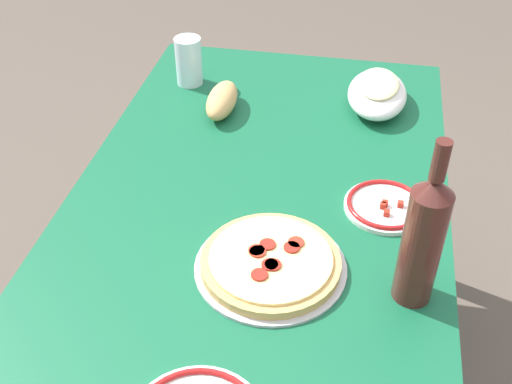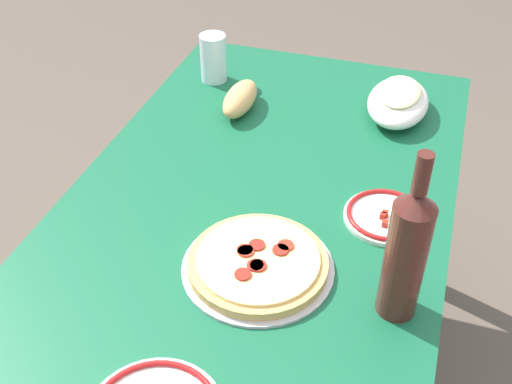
% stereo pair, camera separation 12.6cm
% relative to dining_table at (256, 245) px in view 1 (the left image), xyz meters
% --- Properties ---
extents(dining_table, '(1.40, 0.80, 0.74)m').
position_rel_dining_table_xyz_m(dining_table, '(0.00, 0.00, 0.00)').
color(dining_table, '#145938').
rests_on(dining_table, ground).
extents(pepperoni_pizza, '(0.29, 0.29, 0.03)m').
position_rel_dining_table_xyz_m(pepperoni_pizza, '(0.18, 0.06, 0.14)').
color(pepperoni_pizza, '#B7B7BC').
rests_on(pepperoni_pizza, dining_table).
extents(baked_pasta_dish, '(0.24, 0.15, 0.08)m').
position_rel_dining_table_xyz_m(baked_pasta_dish, '(-0.45, 0.23, 0.16)').
color(baked_pasta_dish, white).
rests_on(baked_pasta_dish, dining_table).
extents(wine_bottle, '(0.07, 0.07, 0.33)m').
position_rel_dining_table_xyz_m(wine_bottle, '(0.20, 0.32, 0.26)').
color(wine_bottle, '#471E19').
rests_on(wine_bottle, dining_table).
extents(water_glass, '(0.07, 0.07, 0.13)m').
position_rel_dining_table_xyz_m(water_glass, '(-0.48, -0.28, 0.19)').
color(water_glass, silver).
rests_on(water_glass, dining_table).
extents(side_plate_far, '(0.17, 0.17, 0.02)m').
position_rel_dining_table_xyz_m(side_plate_far, '(-0.03, 0.27, 0.13)').
color(side_plate_far, white).
rests_on(side_plate_far, dining_table).
extents(bread_loaf, '(0.17, 0.07, 0.06)m').
position_rel_dining_table_xyz_m(bread_loaf, '(-0.35, -0.15, 0.16)').
color(bread_loaf, tan).
rests_on(bread_loaf, dining_table).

